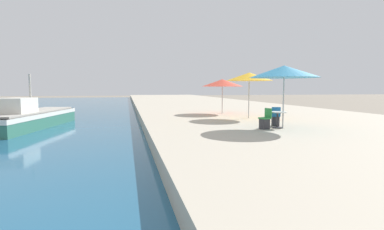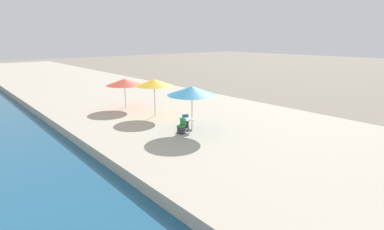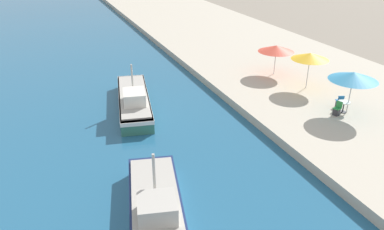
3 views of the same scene
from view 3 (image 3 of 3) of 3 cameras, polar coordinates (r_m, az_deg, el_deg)
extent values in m
cube|color=#BCB29E|center=(44.04, 5.19, 11.58)|extent=(16.00, 90.00, 0.61)
cube|color=white|center=(16.61, -5.52, -13.94)|extent=(3.65, 7.04, 0.90)
cube|color=navy|center=(16.40, -5.57, -13.06)|extent=(3.71, 7.12, 0.25)
cube|color=#ADA89E|center=(16.29, -5.60, -12.58)|extent=(3.36, 6.48, 0.10)
cube|color=#B7B2A8|center=(15.09, -5.35, -13.98)|extent=(1.82, 1.79, 0.81)
cylinder|color=#B7B2A8|center=(15.62, -5.78, -9.33)|extent=(0.12, 0.12, 2.16)
cube|color=#33705B|center=(26.56, -8.84, 2.03)|extent=(3.57, 8.55, 0.91)
cube|color=silver|center=(26.43, -8.89, 2.68)|extent=(3.63, 8.64, 0.25)
cube|color=#ADA89E|center=(26.37, -8.92, 3.03)|extent=(3.29, 7.86, 0.10)
cube|color=silver|center=(24.85, -8.80, 2.73)|extent=(1.74, 2.07, 0.82)
cylinder|color=#B7B2A8|center=(25.95, -9.09, 5.34)|extent=(0.12, 0.12, 2.18)
cylinder|color=#B7B7B7|center=(25.90, 22.90, 2.73)|extent=(0.06, 0.06, 2.40)
cone|color=teal|center=(25.46, 23.40, 5.45)|extent=(3.02, 3.02, 0.53)
cylinder|color=#B7B7B7|center=(29.26, 17.24, 6.16)|extent=(0.06, 0.06, 2.37)
cone|color=yellow|center=(28.88, 17.57, 8.54)|extent=(2.74, 2.74, 0.48)
cylinder|color=#B7B7B7|center=(31.72, 12.52, 7.90)|extent=(0.06, 0.06, 2.05)
cone|color=#E04C38|center=(31.40, 12.72, 9.86)|extent=(2.92, 2.92, 0.51)
cylinder|color=#333338|center=(26.33, 21.95, 0.46)|extent=(0.44, 0.44, 0.04)
cylinder|color=#333338|center=(26.20, 22.07, 1.11)|extent=(0.08, 0.08, 0.70)
cylinder|color=beige|center=(26.06, 22.20, 1.85)|extent=(0.80, 0.80, 0.04)
cube|color=#2D2D33|center=(25.64, 21.14, 0.44)|extent=(0.42, 0.42, 0.45)
cube|color=#2D8E42|center=(25.54, 21.23, 0.95)|extent=(0.49, 0.49, 0.06)
cube|color=#2D8E42|center=(25.61, 21.55, 1.53)|extent=(0.16, 0.40, 0.40)
cube|color=#2D2D33|center=(26.87, 21.45, 1.54)|extent=(0.44, 0.44, 0.45)
cube|color=#1E66A3|center=(26.78, 21.54, 2.04)|extent=(0.52, 0.52, 0.06)
cube|color=#1E66A3|center=(26.52, 21.77, 2.31)|extent=(0.39, 0.20, 0.40)
camera|label=1|loc=(14.64, 36.70, -16.71)|focal=28.00mm
camera|label=2|loc=(8.36, 33.97, -15.06)|focal=28.00mm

